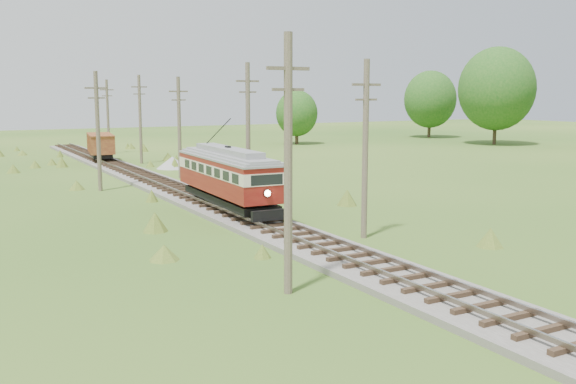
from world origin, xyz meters
TOP-DOWN VIEW (x-y plane):
  - railbed_main at (0.00, 34.00)m, footprint 3.60×96.00m
  - streetcar at (-0.00, 26.92)m, footprint 3.02×11.15m
  - gondola at (0.00, 59.90)m, footprint 3.36×7.45m
  - gravel_pile at (4.84, 51.04)m, footprint 3.12×3.31m
  - utility_pole_r_2 at (3.30, 18.00)m, footprint 1.60×0.30m
  - utility_pole_r_3 at (3.20, 31.00)m, footprint 1.60×0.30m
  - utility_pole_r_4 at (3.00, 44.00)m, footprint 1.60×0.30m
  - utility_pole_r_5 at (3.40, 57.00)m, footprint 1.60×0.30m
  - utility_pole_r_6 at (3.20, 70.00)m, footprint 1.60×0.30m
  - utility_pole_l_a at (-4.20, 12.00)m, footprint 1.60×0.30m
  - utility_pole_l_b at (-4.50, 40.00)m, footprint 1.60×0.30m
  - tree_right_4 at (54.00, 58.00)m, footprint 10.50×10.50m
  - tree_right_5 at (56.00, 74.00)m, footprint 8.40×8.40m
  - tree_mid_b at (30.00, 72.00)m, footprint 5.88×5.88m

SIDE VIEW (x-z plane):
  - railbed_main at x=0.00m, z-range -0.09..0.48m
  - gravel_pile at x=4.84m, z-range -0.04..1.10m
  - gondola at x=0.00m, z-range 0.66..3.04m
  - streetcar at x=0.00m, z-range -0.12..4.94m
  - utility_pole_r_4 at x=3.00m, z-range 0.12..8.52m
  - tree_mid_b at x=30.00m, z-range 0.54..8.12m
  - utility_pole_r_2 at x=3.30m, z-range 0.12..8.72m
  - utility_pole_l_b at x=-4.50m, z-range 0.12..8.72m
  - utility_pole_r_6 at x=3.20m, z-range 0.12..8.82m
  - utility_pole_r_5 at x=3.40m, z-range 0.13..9.03m
  - utility_pole_r_3 at x=3.20m, z-range 0.13..9.13m
  - utility_pole_l_a at x=-4.20m, z-range 0.13..9.13m
  - tree_right_5 at x=56.00m, z-range 0.78..11.60m
  - tree_right_4 at x=54.00m, z-range 0.98..14.51m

